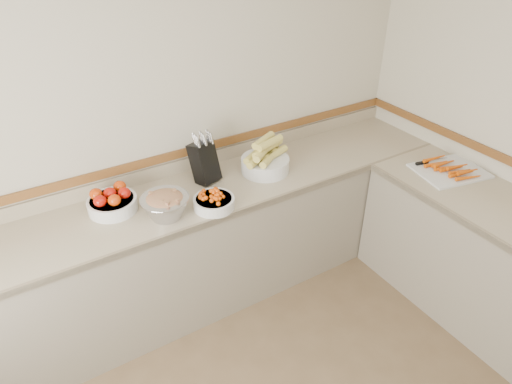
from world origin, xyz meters
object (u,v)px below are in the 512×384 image
tomato_bowl (112,202)px  cherry_tomato_bowl (214,201)px  rhubarb_bowl (165,205)px  knife_block (204,161)px  corn_bowl (265,160)px  cutting_board (450,169)px

tomato_bowl → cherry_tomato_bowl: (0.55, -0.31, -0.02)m
cherry_tomato_bowl → rhubarb_bowl: size_ratio=0.88×
knife_block → rhubarb_bowl: knife_block is taller
knife_block → corn_bowl: size_ratio=0.98×
tomato_bowl → rhubarb_bowl: (0.26, -0.24, 0.02)m
corn_bowl → knife_block: bearing=165.2°
cherry_tomato_bowl → cutting_board: 1.72m
knife_block → cherry_tomato_bowl: 0.36m
tomato_bowl → rhubarb_bowl: bearing=-43.5°
knife_block → tomato_bowl: (-0.66, -0.02, -0.09)m
tomato_bowl → corn_bowl: corn_bowl is taller
knife_block → corn_bowl: (0.42, -0.11, -0.06)m
knife_block → tomato_bowl: knife_block is taller
knife_block → rhubarb_bowl: 0.48m
corn_bowl → cutting_board: (1.12, -0.71, -0.07)m
cherry_tomato_bowl → tomato_bowl: bearing=151.0°
tomato_bowl → cutting_board: size_ratio=0.57×
cherry_tomato_bowl → cutting_board: (1.65, -0.49, -0.03)m
cutting_board → cherry_tomato_bowl: bearing=163.5°
cherry_tomato_bowl → rhubarb_bowl: (-0.30, 0.06, 0.04)m
cherry_tomato_bowl → cutting_board: size_ratio=0.49×
corn_bowl → cutting_board: 1.33m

